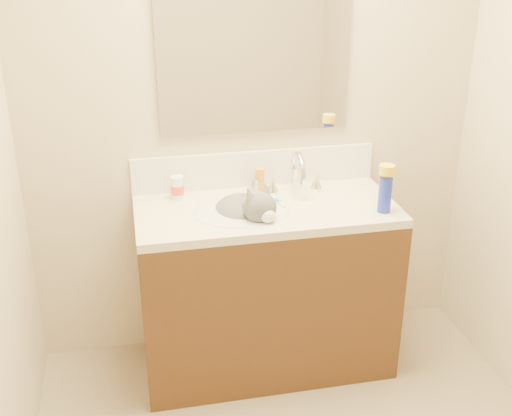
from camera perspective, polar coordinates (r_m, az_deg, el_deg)
name	(u,v)px	position (r m, az deg, el deg)	size (l,w,h in m)	color
room_shell	(344,140)	(1.84, 7.79, 6.00)	(2.24, 2.54, 2.52)	beige
vanity_cabinet	(266,291)	(3.15, 0.89, -7.38)	(1.20, 0.55, 0.82)	#462A13
counter_slab	(267,211)	(2.95, 0.94, -0.23)	(1.20, 0.55, 0.04)	beige
basin	(242,225)	(2.92, -1.23, -1.56)	(0.45, 0.36, 0.14)	silver
faucet	(297,176)	(3.07, 3.67, 2.88)	(0.28, 0.20, 0.21)	silver
cat	(246,216)	(2.93, -0.92, -0.70)	(0.40, 0.42, 0.32)	#514F51
backsplash	(255,169)	(3.15, -0.10, 3.52)	(1.20, 0.02, 0.18)	white
mirror	(255,46)	(2.99, -0.11, 14.17)	(0.90, 0.02, 0.80)	white
pill_bottle	(177,188)	(3.03, -7.02, 1.82)	(0.06, 0.06, 0.11)	white
pill_label	(177,189)	(3.03, -7.01, 1.66)	(0.06, 0.06, 0.04)	#EC4B27
silver_jar	(254,184)	(3.11, -0.15, 2.12)	(0.06, 0.06, 0.06)	#B7B7BC
amber_bottle	(260,179)	(3.11, 0.32, 2.57)	(0.04, 0.04, 0.11)	orange
toothbrush	(278,201)	(2.99, 1.97, 0.62)	(0.01, 0.14, 0.01)	white
toothbrush_head	(278,200)	(2.99, 1.97, 0.69)	(0.02, 0.03, 0.02)	#62A1D1
spray_can	(385,195)	(2.92, 11.38, 1.15)	(0.06, 0.06, 0.16)	#1C2CC4
spray_cap	(387,170)	(2.87, 11.57, 3.36)	(0.07, 0.07, 0.04)	yellow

